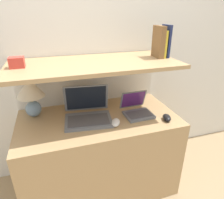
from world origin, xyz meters
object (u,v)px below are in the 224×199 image
object	(u,v)px
laptop_large	(88,113)
book_navy	(166,41)
book_yellow	(162,44)
table_lamp	(30,92)
router_box	(99,97)
book_brown	(158,42)
computer_mouse	(116,122)
second_mouse	(167,118)
shelf_gadget	(17,62)
laptop_small	(137,110)

from	to	relation	value
laptop_large	book_navy	distance (m)	0.86
laptop_large	book_navy	size ratio (longest dim) A/B	1.56
book_navy	book_yellow	bearing A→B (deg)	180.00
table_lamp	book_navy	distance (m)	1.15
router_box	book_brown	size ratio (longest dim) A/B	0.65
computer_mouse	book_yellow	bearing A→B (deg)	25.49
second_mouse	book_navy	distance (m)	0.62
book_navy	shelf_gadget	size ratio (longest dim) A/B	2.62
second_mouse	book_navy	xyz separation A→B (m)	(0.09, 0.27, 0.55)
computer_mouse	second_mouse	size ratio (longest dim) A/B	1.05
book_yellow	book_brown	distance (m)	0.04
table_lamp	laptop_small	size ratio (longest dim) A/B	1.32
computer_mouse	table_lamp	bearing A→B (deg)	150.49
book_yellow	shelf_gadget	size ratio (longest dim) A/B	2.20
laptop_small	router_box	xyz separation A→B (m)	(-0.26, 0.27, 0.04)
second_mouse	book_yellow	distance (m)	0.59
computer_mouse	shelf_gadget	distance (m)	0.81
table_lamp	book_navy	world-z (taller)	book_navy
second_mouse	book_navy	size ratio (longest dim) A/B	0.48
computer_mouse	shelf_gadget	world-z (taller)	shelf_gadget
table_lamp	book_yellow	world-z (taller)	book_yellow
second_mouse	table_lamp	bearing A→B (deg)	158.87
second_mouse	book_brown	bearing A→B (deg)	85.29
laptop_small	book_yellow	size ratio (longest dim) A/B	1.15
router_box	book_navy	world-z (taller)	book_navy
second_mouse	computer_mouse	bearing A→B (deg)	172.80
computer_mouse	book_brown	bearing A→B (deg)	27.26
computer_mouse	router_box	world-z (taller)	router_box
table_lamp	second_mouse	bearing A→B (deg)	-21.13
book_brown	laptop_small	bearing A→B (deg)	-152.24
laptop_large	router_box	xyz separation A→B (m)	(0.15, 0.23, 0.03)
router_box	book_yellow	distance (m)	0.70
laptop_large	laptop_small	xyz separation A→B (m)	(0.41, -0.04, -0.01)
book_yellow	book_brown	xyz separation A→B (m)	(-0.03, 0.00, 0.02)
book_brown	shelf_gadget	bearing A→B (deg)	180.00
laptop_large	table_lamp	bearing A→B (deg)	156.32
second_mouse	laptop_small	bearing A→B (deg)	138.66
computer_mouse	book_brown	world-z (taller)	book_brown
laptop_small	shelf_gadget	bearing A→B (deg)	172.66
book_navy	book_yellow	xyz separation A→B (m)	(-0.03, 0.00, -0.02)
table_lamp	book_yellow	distance (m)	1.12
shelf_gadget	computer_mouse	bearing A→B (deg)	-19.41
router_box	table_lamp	bearing A→B (deg)	-175.11
laptop_small	second_mouse	xyz separation A→B (m)	(0.19, -0.16, -0.02)
book_yellow	second_mouse	bearing A→B (deg)	-101.83
laptop_small	second_mouse	bearing A→B (deg)	-41.34
router_box	book_brown	bearing A→B (deg)	-19.06
laptop_large	book_brown	xyz separation A→B (m)	(0.61, 0.07, 0.51)
book_yellow	shelf_gadget	bearing A→B (deg)	180.00
book_navy	book_brown	world-z (taller)	book_navy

